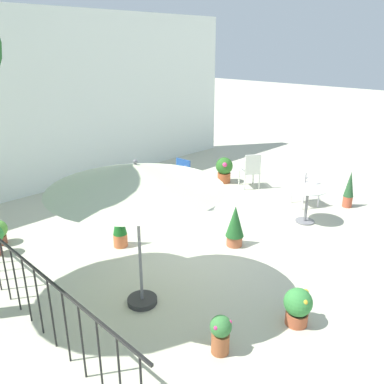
% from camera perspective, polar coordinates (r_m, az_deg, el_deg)
% --- Properties ---
extents(ground_plane, '(60.00, 60.00, 0.00)m').
position_cam_1_polar(ground_plane, '(8.00, 2.33, -6.38)').
color(ground_plane, beige).
extents(villa_facade, '(10.98, 0.30, 4.46)m').
position_cam_1_polar(villa_facade, '(11.13, -16.94, 12.46)').
color(villa_facade, white).
rests_on(villa_facade, ground).
extents(terrace_railing, '(0.03, 5.30, 1.01)m').
position_cam_1_polar(terrace_railing, '(5.85, -22.85, -11.38)').
color(terrace_railing, black).
rests_on(terrace_railing, ground).
extents(patio_umbrella_0, '(2.38, 2.38, 2.21)m').
position_cam_1_polar(patio_umbrella_0, '(5.28, -8.03, 2.08)').
color(patio_umbrella_0, '#2D2D2D').
rests_on(patio_umbrella_0, ground).
extents(cafe_table_0, '(0.73, 0.73, 0.76)m').
position_cam_1_polar(cafe_table_0, '(8.76, 16.16, -0.98)').
color(cafe_table_0, white).
rests_on(cafe_table_0, ground).
extents(patio_chair_0, '(0.64, 0.65, 0.95)m').
position_cam_1_polar(patio_chair_0, '(10.58, 8.42, 3.28)').
color(patio_chair_0, white).
rests_on(patio_chair_0, ground).
extents(patio_chair_1, '(0.63, 0.64, 0.90)m').
position_cam_1_polar(patio_chair_1, '(9.66, 15.64, 1.08)').
color(patio_chair_1, silver).
rests_on(patio_chair_1, ground).
extents(patio_chair_2, '(0.65, 0.64, 0.95)m').
position_cam_1_polar(patio_chair_2, '(9.22, -0.52, 1.06)').
color(patio_chair_2, '#2C4897').
rests_on(patio_chair_2, ground).
extents(patio_chair_3, '(0.51, 0.49, 0.97)m').
position_cam_1_polar(patio_chair_3, '(9.95, -0.76, 2.54)').
color(patio_chair_3, '#234E98').
rests_on(patio_chair_3, ground).
extents(potted_plant_0, '(0.23, 0.23, 0.87)m').
position_cam_1_polar(potted_plant_0, '(9.95, 21.58, 0.38)').
color(potted_plant_0, '#BC5437').
rests_on(potted_plant_0, ground).
extents(potted_plant_1, '(0.27, 0.27, 0.92)m').
position_cam_1_polar(potted_plant_1, '(7.56, -10.35, -4.57)').
color(potted_plant_1, '#CC693D').
rests_on(potted_plant_1, ground).
extents(potted_plant_2, '(0.27, 0.27, 0.52)m').
position_cam_1_polar(potted_plant_2, '(5.18, 4.11, -19.51)').
color(potted_plant_2, '#A35833').
rests_on(potted_plant_2, ground).
extents(potted_plant_3, '(0.47, 0.47, 0.71)m').
position_cam_1_polar(potted_plant_3, '(10.98, 4.63, 3.33)').
color(potted_plant_3, '#A54F2A').
rests_on(potted_plant_3, ground).
extents(potted_plant_5, '(0.39, 0.39, 0.57)m').
position_cam_1_polar(potted_plant_5, '(8.82, -7.83, -1.79)').
color(potted_plant_5, '#974434').
rests_on(potted_plant_5, ground).
extents(potted_plant_6, '(0.35, 0.35, 0.81)m').
position_cam_1_polar(potted_plant_6, '(7.52, 6.17, -4.74)').
color(potted_plant_6, '#AF5D3D').
rests_on(potted_plant_6, ground).
extents(potted_plant_8, '(0.39, 0.39, 0.54)m').
position_cam_1_polar(potted_plant_8, '(5.77, 14.92, -15.46)').
color(potted_plant_8, '#AE5434').
rests_on(potted_plant_8, ground).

